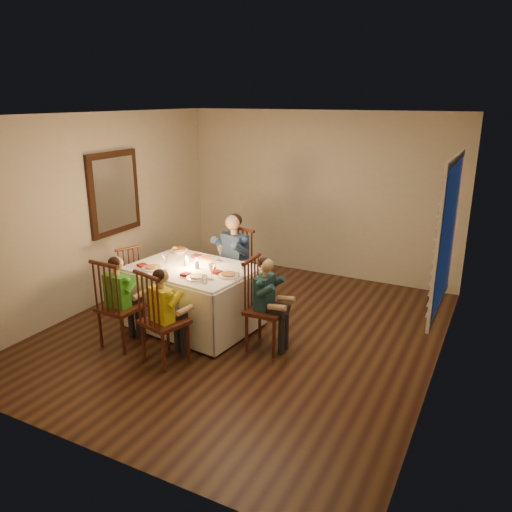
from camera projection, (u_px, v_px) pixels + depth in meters
The scene contains 26 objects.
ground at pixel (244, 331), 6.20m from camera, with size 5.00×5.00×0.00m, color black.
wall_left at pixel (98, 211), 6.79m from camera, with size 0.02×5.00×2.60m, color #BCB5A0.
wall_right at pixel (447, 258), 4.83m from camera, with size 0.02×5.00×2.60m, color #BCB5A0.
wall_back at pixel (318, 195), 7.92m from camera, with size 4.50×0.02×2.60m, color #BCB5A0.
ceiling at pixel (242, 115), 5.41m from camera, with size 5.00×5.00×0.00m, color white.
dining_table at pixel (193, 284), 6.19m from camera, with size 1.62×1.25×0.76m.
chair_adult at pixel (234, 304), 7.03m from camera, with size 0.44×0.42×1.08m, color #3B1410, non-canonical shape.
chair_near_left at pixel (124, 344), 5.88m from camera, with size 0.44×0.42×1.08m, color #3B1410, non-canonical shape.
chair_near_right at pixel (167, 361), 5.52m from camera, with size 0.44×0.42×1.08m, color #3B1410, non-canonical shape.
chair_end at pixel (266, 347), 5.81m from camera, with size 0.44×0.42×1.08m, color #3B1410, non-canonical shape.
chair_extra at pixel (138, 314), 6.69m from camera, with size 0.37×0.36×0.91m, color #3B1410, non-canonical shape.
adult at pixel (234, 304), 7.03m from camera, with size 0.48×0.44×1.29m, color navy, non-canonical shape.
child_green at pixel (124, 344), 5.88m from camera, with size 0.37×0.34×1.09m, color green, non-canonical shape.
child_yellow at pixel (167, 361), 5.52m from camera, with size 0.36×0.33×1.08m, color gold, non-canonical shape.
child_teal at pixel (266, 347), 5.81m from camera, with size 0.37×0.34×1.09m, color #1A3A41, non-canonical shape.
setting_adult at pixel (207, 259), 6.41m from camera, with size 0.26×0.26×0.02m, color white.
setting_green at pixel (153, 268), 6.05m from camera, with size 0.26×0.26×0.02m, color white.
setting_yellow at pixel (198, 278), 5.74m from camera, with size 0.26×0.26×0.02m, color white.
setting_teal at pixel (229, 275), 5.81m from camera, with size 0.26×0.26×0.02m, color white.
candle_left at pixel (186, 262), 6.16m from camera, with size 0.06×0.06×0.10m, color silver.
candle_right at pixel (197, 264), 6.07m from camera, with size 0.06×0.06×0.10m, color silver.
squash at pixel (175, 250), 6.66m from camera, with size 0.09×0.09×0.09m, color yellow.
orange_fruit at pixel (213, 267), 6.00m from camera, with size 0.08×0.08×0.08m, color orange.
serving_bowl at pixel (179, 251), 6.66m from camera, with size 0.21×0.21×0.05m, color white.
wall_mirror at pixel (114, 193), 6.97m from camera, with size 0.06×0.95×1.15m.
window_blinds at pixel (446, 235), 4.87m from camera, with size 0.07×1.34×1.54m.
Camera 1 is at (2.71, -4.93, 2.78)m, focal length 35.00 mm.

